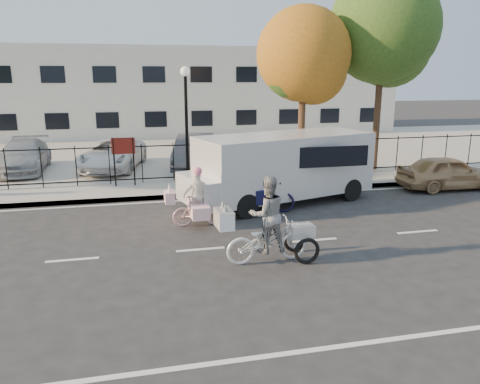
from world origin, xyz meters
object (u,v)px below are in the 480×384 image
object	(u,v)px
lamppost	(186,105)
lot_car_c	(195,151)
bull_bike	(263,187)
white_van	(282,165)
lot_car_a	(23,156)
gold_sedan	(448,172)
unicorn_bike	(197,204)
lot_car_b	(113,154)
zebra_trike	(268,229)

from	to	relation	value
lamppost	lot_car_c	world-z (taller)	lamppost
bull_bike	lot_car_c	bearing A→B (deg)	28.93
white_van	lot_car_a	bearing A→B (deg)	127.64
gold_sedan	lot_car_a	bearing A→B (deg)	70.07
bull_bike	unicorn_bike	bearing A→B (deg)	132.62
unicorn_bike	lot_car_a	size ratio (longest dim) A/B	0.37
lot_car_a	lot_car_b	world-z (taller)	lot_car_a
unicorn_bike	lot_car_c	bearing A→B (deg)	-7.51
zebra_trike	lot_car_a	distance (m)	13.84
zebra_trike	lot_car_b	size ratio (longest dim) A/B	0.50
bull_bike	white_van	xyz separation A→B (m)	(0.89, 0.94, 0.47)
lot_car_a	lot_car_b	size ratio (longest dim) A/B	0.97
lamppost	unicorn_bike	bearing A→B (deg)	-93.57
gold_sedan	lot_car_a	size ratio (longest dim) A/B	0.82
white_van	gold_sedan	world-z (taller)	white_van
lamppost	unicorn_bike	world-z (taller)	lamppost
unicorn_bike	lamppost	bearing A→B (deg)	-4.11
white_van	gold_sedan	distance (m)	6.70
unicorn_bike	zebra_trike	bearing A→B (deg)	-158.59
zebra_trike	lamppost	bearing A→B (deg)	3.25
bull_bike	gold_sedan	world-z (taller)	bull_bike
bull_bike	lot_car_a	size ratio (longest dim) A/B	0.48
gold_sedan	lot_car_c	world-z (taller)	lot_car_c
lot_car_a	lot_car_b	distance (m)	3.74
gold_sedan	lot_car_b	xyz separation A→B (m)	(-12.32, 6.06, 0.17)
bull_bike	lot_car_c	xyz separation A→B (m)	(-1.24, 6.86, 0.10)
bull_bike	lot_car_a	xyz separation A→B (m)	(-8.50, 7.68, 0.02)
bull_bike	lot_car_a	world-z (taller)	bull_bike
zebra_trike	gold_sedan	distance (m)	10.06
lot_car_a	lot_car_b	xyz separation A→B (m)	(3.73, -0.28, -0.01)
zebra_trike	bull_bike	distance (m)	4.08
zebra_trike	lot_car_c	distance (m)	10.81
zebra_trike	lot_car_a	size ratio (longest dim) A/B	0.51
unicorn_bike	lot_car_a	xyz separation A→B (m)	(-6.30, 8.66, 0.18)
white_van	lot_car_b	distance (m)	8.60
unicorn_bike	lot_car_a	bearing A→B (deg)	35.49
lamppost	lot_car_b	size ratio (longest dim) A/B	0.92
lamppost	lot_car_c	bearing A→B (deg)	77.45
unicorn_bike	lot_car_a	distance (m)	10.71
gold_sedan	white_van	bearing A→B (deg)	95.03
lot_car_b	lot_car_a	bearing A→B (deg)	-171.67
zebra_trike	lot_car_b	bearing A→B (deg)	15.16
lot_car_c	gold_sedan	bearing A→B (deg)	-19.09
bull_bike	lot_car_c	world-z (taller)	bull_bike
lamppost	bull_bike	size ratio (longest dim) A/B	1.97
zebra_trike	lot_car_c	bearing A→B (deg)	-1.92
gold_sedan	lot_car_c	size ratio (longest dim) A/B	0.83
unicorn_bike	bull_bike	bearing A→B (deg)	-66.58
bull_bike	lot_car_b	xyz separation A→B (m)	(-4.77, 7.40, 0.01)
lamppost	lot_car_a	bearing A→B (deg)	150.43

